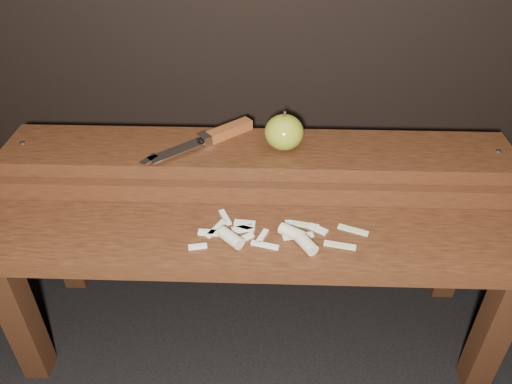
{
  "coord_description": "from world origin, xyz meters",
  "views": [
    {
      "loc": [
        0.03,
        -0.83,
        1.11
      ],
      "look_at": [
        0.0,
        0.06,
        0.45
      ],
      "focal_mm": 35.0,
      "sensor_mm": 36.0,
      "label": 1
    }
  ],
  "objects_px": {
    "bench_front_tier": "(254,261)",
    "apple": "(284,132)",
    "bench_rear_tier": "(257,178)",
    "knife": "(216,136)"
  },
  "relations": [
    {
      "from": "bench_front_tier",
      "to": "apple",
      "type": "distance_m",
      "value": 0.3
    },
    {
      "from": "bench_front_tier",
      "to": "bench_rear_tier",
      "type": "xyz_separation_m",
      "value": [
        0.0,
        0.23,
        0.06
      ]
    },
    {
      "from": "bench_rear_tier",
      "to": "apple",
      "type": "relative_size",
      "value": 12.78
    },
    {
      "from": "bench_rear_tier",
      "to": "knife",
      "type": "height_order",
      "value": "knife"
    },
    {
      "from": "apple",
      "to": "knife",
      "type": "xyz_separation_m",
      "value": [
        -0.16,
        0.03,
        -0.03
      ]
    },
    {
      "from": "bench_front_tier",
      "to": "knife",
      "type": "distance_m",
      "value": 0.32
    },
    {
      "from": "apple",
      "to": "knife",
      "type": "relative_size",
      "value": 0.39
    },
    {
      "from": "bench_front_tier",
      "to": "apple",
      "type": "xyz_separation_m",
      "value": [
        0.06,
        0.23,
        0.19
      ]
    },
    {
      "from": "bench_front_tier",
      "to": "apple",
      "type": "height_order",
      "value": "apple"
    },
    {
      "from": "bench_front_tier",
      "to": "bench_rear_tier",
      "type": "relative_size",
      "value": 1.0
    }
  ]
}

